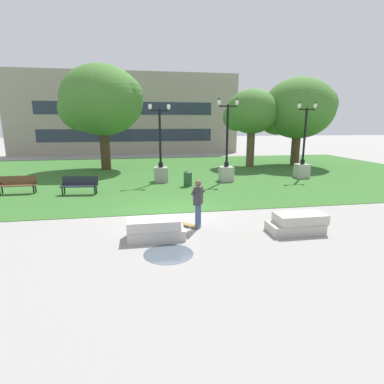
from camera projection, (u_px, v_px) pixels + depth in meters
name	position (u px, v px, depth m)	size (l,w,h in m)	color
ground_plane	(175.00, 214.00, 12.15)	(140.00, 140.00, 0.00)	gray
grass_lawn	(159.00, 173.00, 21.75)	(40.00, 20.00, 0.02)	#336628
concrete_block_center	(155.00, 229.00, 9.50)	(1.80, 0.90, 0.64)	#BCB7B2
concrete_block_left	(297.00, 223.00, 10.03)	(1.89, 0.90, 0.64)	#B2ADA3
person_skateboarder	(198.00, 201.00, 10.27)	(0.58, 0.59, 1.71)	#384C7A
skateboard	(187.00, 224.00, 10.61)	(0.88, 0.85, 0.14)	olive
puddle	(168.00, 254.00, 8.41)	(1.41, 1.41, 0.01)	#47515B
park_bench_near_left	(18.00, 184.00, 15.41)	(1.81, 0.55, 0.90)	brown
park_bench_near_right	(80.00, 184.00, 15.26)	(1.84, 0.71, 0.90)	#1E232D
lamp_post_right	(226.00, 165.00, 18.66)	(1.32, 0.80, 5.04)	#ADA89E
lamp_post_left	(161.00, 166.00, 18.42)	(1.32, 0.80, 4.78)	gray
lamp_post_center	(302.00, 163.00, 19.85)	(1.32, 0.80, 4.91)	#ADA89E
tree_near_right	(251.00, 113.00, 24.42)	(4.39, 4.18, 6.25)	brown
tree_far_right	(298.00, 109.00, 24.96)	(6.16, 5.86, 7.26)	#4C3823
tree_near_left	(101.00, 101.00, 22.48)	(6.42, 6.11, 7.83)	#42301E
trash_bin	(188.00, 178.00, 17.22)	(0.49, 0.49, 0.96)	#234C28
building_facade_distant	(126.00, 114.00, 34.19)	(26.13, 1.03, 9.21)	gray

